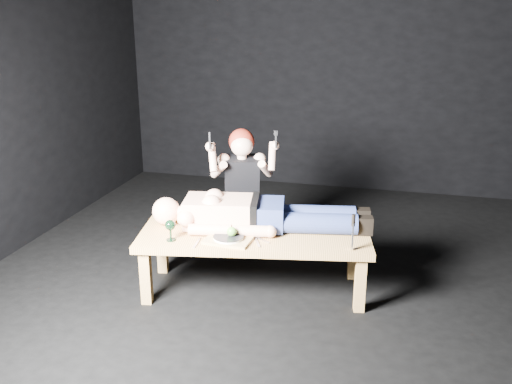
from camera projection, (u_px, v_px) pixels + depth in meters
ground at (303, 283)px, 4.29m from camera, size 5.00×5.00×0.00m
back_wall at (346, 55)px, 6.11m from camera, size 5.00×0.00×5.00m
table at (254, 262)px, 4.12m from camera, size 1.74×0.91×0.45m
lying_man at (262, 210)px, 4.12m from camera, size 1.73×0.80×0.27m
kneeling_woman at (242, 191)px, 4.62m from camera, size 0.79×0.83×1.13m
serving_tray at (228, 240)px, 3.92m from camera, size 0.33×0.25×0.02m
plate at (228, 237)px, 3.91m from camera, size 0.22×0.22×0.02m
apple at (232, 231)px, 3.90m from camera, size 0.07×0.07×0.07m
goblet at (170, 230)px, 3.91m from camera, size 0.09×0.09×0.15m
fork_flat at (197, 243)px, 3.88m from camera, size 0.03×0.18×0.01m
knife_flat at (257, 242)px, 3.89m from camera, size 0.09×0.17×0.01m
spoon_flat at (261, 239)px, 3.94m from camera, size 0.16×0.11×0.01m
carving_knife at (353, 232)px, 3.74m from camera, size 0.04×0.04×0.25m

